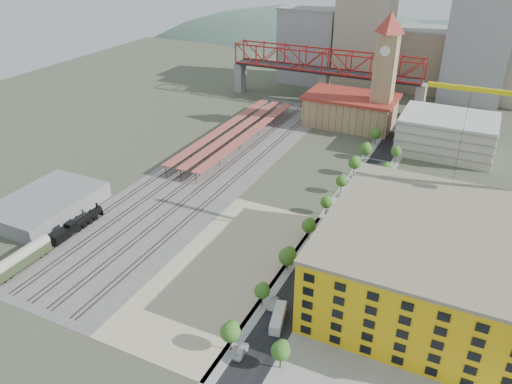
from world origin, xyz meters
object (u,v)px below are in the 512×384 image
at_px(construction_building, 425,260).
at_px(site_trailer_a, 278,318).
at_px(locomotive, 79,223).
at_px(car_0, 241,352).
at_px(coach, 22,258).
at_px(site_trailer_c, 325,244).
at_px(clock_tower, 386,62).
at_px(site_trailer_b, 306,273).
at_px(site_trailer_d, 337,224).

relative_size(construction_building, site_trailer_a, 5.65).
distance_m(locomotive, car_0, 66.74).
distance_m(coach, site_trailer_c, 77.92).
bearing_deg(locomotive, site_trailer_a, -8.73).
relative_size(clock_tower, locomotive, 2.60).
xyz_separation_m(clock_tower, construction_building, (34.00, -99.99, -19.29)).
xyz_separation_m(site_trailer_a, site_trailer_b, (0.00, 17.50, 0.12)).
bearing_deg(site_trailer_a, site_trailer_d, 76.90).
distance_m(site_trailer_b, car_0, 29.52).
relative_size(locomotive, coach, 1.20).
height_order(construction_building, locomotive, construction_building).
bearing_deg(site_trailer_c, coach, -161.22).
relative_size(clock_tower, site_trailer_b, 5.30).
bearing_deg(site_trailer_c, site_trailer_d, 76.69).
distance_m(locomotive, site_trailer_b, 66.41).
bearing_deg(site_trailer_b, car_0, -115.62).
relative_size(clock_tower, coach, 3.12).
bearing_deg(car_0, clock_tower, 90.08).
xyz_separation_m(clock_tower, site_trailer_a, (8.00, -123.50, -27.47)).
distance_m(site_trailer_a, site_trailer_b, 17.50).
distance_m(site_trailer_d, car_0, 54.34).
xyz_separation_m(construction_building, site_trailer_a, (-26.00, -23.50, -8.18)).
xyz_separation_m(construction_building, site_trailer_b, (-26.00, -6.00, -8.07)).
bearing_deg(locomotive, construction_building, 8.27).
distance_m(coach, car_0, 63.06).
height_order(site_trailer_b, car_0, site_trailer_b).
distance_m(construction_building, site_trailer_a, 35.99).
relative_size(site_trailer_a, site_trailer_c, 0.91).
bearing_deg(site_trailer_d, construction_building, -53.01).
distance_m(clock_tower, locomotive, 130.13).
bearing_deg(site_trailer_a, clock_tower, 80.61).
bearing_deg(site_trailer_b, clock_tower, 74.53).
bearing_deg(coach, locomotive, 90.00).
height_order(construction_building, site_trailer_b, construction_building).
distance_m(construction_building, site_trailer_b, 27.88).
height_order(locomotive, site_trailer_c, locomotive).
relative_size(construction_building, site_trailer_c, 5.13).
xyz_separation_m(site_trailer_a, site_trailer_d, (0.00, 42.39, 0.08)).
height_order(site_trailer_c, site_trailer_d, site_trailer_c).
xyz_separation_m(coach, site_trailer_d, (66.00, 52.24, -1.48)).
bearing_deg(coach, construction_building, 19.93).
distance_m(locomotive, site_trailer_d, 73.46).
bearing_deg(site_trailer_b, site_trailer_d, 70.22).
bearing_deg(site_trailer_d, site_trailer_a, -107.01).
xyz_separation_m(construction_building, car_0, (-29.00, -35.36, -8.62)).
relative_size(site_trailer_a, site_trailer_b, 0.91).
height_order(site_trailer_a, site_trailer_b, site_trailer_b).
bearing_deg(site_trailer_b, site_trailer_c, 70.22).
bearing_deg(construction_building, site_trailer_a, -137.89).
xyz_separation_m(coach, site_trailer_c, (66.00, 41.40, -1.44)).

